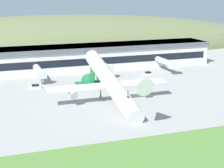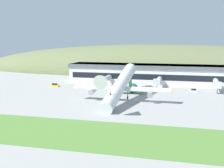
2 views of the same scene
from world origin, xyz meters
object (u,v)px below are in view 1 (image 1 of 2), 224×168
at_px(jetway_1, 105,66).
at_px(jetway_0, 39,71).
at_px(fuel_truck, 106,78).
at_px(traffic_cone_0, 133,80).
at_px(terminal_building, 98,55).
at_px(service_car_0, 35,87).
at_px(jetway_2, 167,63).
at_px(service_car_2, 148,74).
at_px(cargo_airplane, 110,83).

bearing_deg(jetway_1, jetway_0, -178.04).
bearing_deg(fuel_truck, jetway_1, 73.12).
bearing_deg(traffic_cone_0, terminal_building, 102.19).
relative_size(jetway_0, service_car_0, 3.50).
xyz_separation_m(jetway_0, fuel_truck, (23.75, -9.46, -2.42)).
height_order(jetway_2, fuel_truck, jetway_2).
height_order(service_car_0, traffic_cone_0, service_car_0).
height_order(service_car_2, traffic_cone_0, service_car_2).
bearing_deg(jetway_0, terminal_building, 29.83).
height_order(terminal_building, traffic_cone_0, terminal_building).
bearing_deg(fuel_truck, jetway_2, 16.10).
distance_m(jetway_1, cargo_airplane, 37.30).
distance_m(jetway_2, service_car_0, 58.46).
relative_size(terminal_building, service_car_0, 23.75).
relative_size(service_car_2, traffic_cone_0, 7.17).
relative_size(jetway_1, cargo_airplane, 0.26).
height_order(terminal_building, jetway_2, terminal_building).
xyz_separation_m(jetway_0, service_car_2, (43.84, -3.83, -3.38)).
bearing_deg(traffic_cone_0, jetway_1, 122.64).
distance_m(terminal_building, service_car_0, 41.75).
bearing_deg(jetway_0, service_car_2, -4.99).
relative_size(terminal_building, jetway_1, 7.66).
relative_size(cargo_airplane, fuel_truck, 7.88).
bearing_deg(cargo_airplane, terminal_building, 76.69).
height_order(terminal_building, service_car_0, terminal_building).
xyz_separation_m(jetway_2, service_car_0, (-57.60, -9.41, -3.35)).
relative_size(terminal_building, fuel_truck, 15.59).
height_order(terminal_building, cargo_airplane, cargo_airplane).
xyz_separation_m(jetway_1, service_car_0, (-30.23, -10.98, -3.35)).
xyz_separation_m(terminal_building, service_car_2, (15.30, -20.20, -5.44)).
distance_m(cargo_airplane, service_car_2, 41.74).
bearing_deg(terminal_building, jetway_0, -150.17).
bearing_deg(traffic_cone_0, cargo_airplane, -126.84).
distance_m(jetway_0, service_car_2, 44.14).
relative_size(jetway_0, jetway_2, 0.93).
distance_m(terminal_building, jetway_1, 15.67).
distance_m(cargo_airplane, traffic_cone_0, 30.57).
bearing_deg(terminal_building, jetway_1, -96.07).
bearing_deg(jetway_2, jetway_0, 179.32).
height_order(jetway_0, traffic_cone_0, jetway_0).
distance_m(jetway_2, fuel_truck, 31.87).
height_order(service_car_0, service_car_2, service_car_0).
distance_m(jetway_1, jetway_2, 27.42).
bearing_deg(service_car_0, terminal_building, 39.66).
relative_size(jetway_2, traffic_cone_0, 28.74).
xyz_separation_m(jetway_2, fuel_truck, (-30.53, -8.81, -2.42)).
bearing_deg(service_car_0, jetway_2, 9.27).
xyz_separation_m(jetway_1, traffic_cone_0, (7.52, -11.73, -3.71)).
xyz_separation_m(jetway_1, service_car_2, (16.94, -4.75, -3.38)).
bearing_deg(fuel_truck, cargo_airplane, -106.08).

